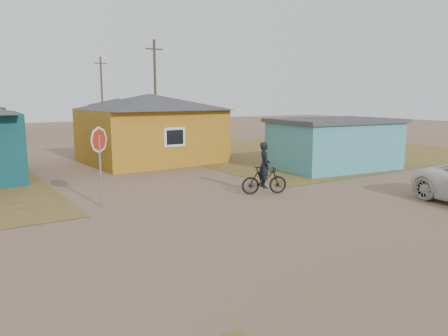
{
  "coord_description": "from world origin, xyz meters",
  "views": [
    {
      "loc": [
        -7.76,
        -9.29,
        3.68
      ],
      "look_at": [
        0.32,
        3.0,
        1.3
      ],
      "focal_mm": 35.0,
      "sensor_mm": 36.0,
      "label": 1
    }
  ],
  "objects": [
    {
      "name": "shed_turquoise",
      "position": [
        9.5,
        6.5,
        1.31
      ],
      "size": [
        6.71,
        4.93,
        2.6
      ],
      "color": "teal",
      "rests_on": "ground"
    },
    {
      "name": "stop_sign",
      "position": [
        -3.29,
        5.11,
        1.99
      ],
      "size": [
        0.87,
        0.26,
        2.73
      ],
      "color": "gray",
      "rests_on": "ground"
    },
    {
      "name": "house_yellow",
      "position": [
        2.5,
        14.0,
        2.0
      ],
      "size": [
        7.72,
        6.76,
        3.9
      ],
      "color": "#AA721A",
      "rests_on": "ground"
    },
    {
      "name": "cyclist",
      "position": [
        2.58,
        3.61,
        0.73
      ],
      "size": [
        1.84,
        1.15,
        2.02
      ],
      "color": "black",
      "rests_on": "ground"
    },
    {
      "name": "grass_ne",
      "position": [
        14.0,
        13.0,
        0.01
      ],
      "size": [
        20.0,
        18.0,
        0.0
      ],
      "primitive_type": "cube",
      "color": "brown",
      "rests_on": "ground"
    },
    {
      "name": "utility_pole_near",
      "position": [
        6.5,
        22.0,
        4.14
      ],
      "size": [
        1.4,
        0.2,
        8.0
      ],
      "color": "#423727",
      "rests_on": "ground"
    },
    {
      "name": "house_beige_east",
      "position": [
        10.0,
        40.0,
        1.86
      ],
      "size": [
        6.95,
        6.05,
        3.6
      ],
      "color": "gray",
      "rests_on": "ground"
    },
    {
      "name": "utility_pole_far",
      "position": [
        7.5,
        38.0,
        4.14
      ],
      "size": [
        1.4,
        0.2,
        8.0
      ],
      "color": "#423727",
      "rests_on": "ground"
    },
    {
      "name": "ground",
      "position": [
        0.0,
        0.0,
        0.0
      ],
      "size": [
        120.0,
        120.0,
        0.0
      ],
      "primitive_type": "plane",
      "color": "#80604A"
    }
  ]
}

